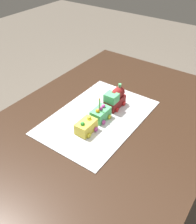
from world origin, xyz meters
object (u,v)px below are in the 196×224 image
at_px(cake_car_hopper_lemon, 86,126).
at_px(birthday_candle, 100,103).
at_px(cake_locomotive, 115,99).
at_px(dining_table, 109,135).
at_px(cake_car_tanker_mint_green, 101,114).

relative_size(cake_car_hopper_lemon, birthday_candle, 1.67).
xyz_separation_m(cake_locomotive, birthday_candle, (0.14, 0.00, 0.05)).
height_order(dining_table, cake_car_tanker_mint_green, cake_car_tanker_mint_green).
xyz_separation_m(cake_car_hopper_lemon, birthday_candle, (-0.11, 0.00, 0.07)).
distance_m(cake_car_tanker_mint_green, cake_car_hopper_lemon, 0.12).
distance_m(dining_table, cake_car_hopper_lemon, 0.20).
height_order(dining_table, birthday_candle, birthday_candle).
relative_size(cake_car_tanker_mint_green, birthday_candle, 1.67).
bearing_deg(birthday_candle, cake_car_hopper_lemon, -0.00).
bearing_deg(birthday_candle, cake_car_tanker_mint_green, -180.00).
bearing_deg(cake_car_tanker_mint_green, dining_table, 122.84).
bearing_deg(dining_table, cake_car_hopper_lemon, -14.81).
distance_m(cake_locomotive, birthday_candle, 0.15).
bearing_deg(cake_locomotive, dining_table, 19.76).
xyz_separation_m(cake_car_tanker_mint_green, birthday_candle, (0.01, 0.00, 0.07)).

